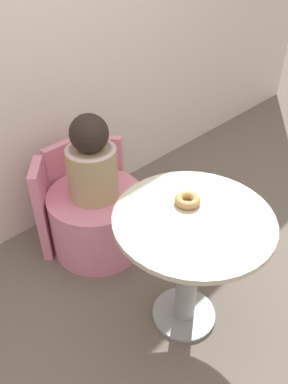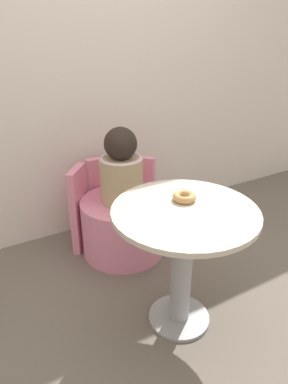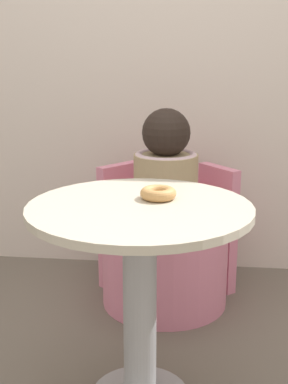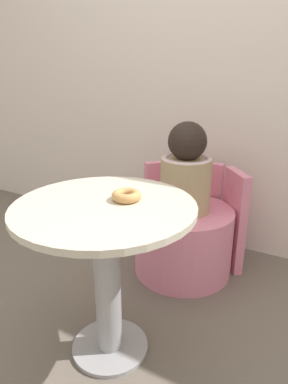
{
  "view_description": "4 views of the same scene",
  "coord_description": "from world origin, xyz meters",
  "px_view_note": "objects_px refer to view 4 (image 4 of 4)",
  "views": [
    {
      "loc": [
        -0.98,
        -0.73,
        1.66
      ],
      "look_at": [
        0.04,
        0.3,
        0.58
      ],
      "focal_mm": 35.0,
      "sensor_mm": 36.0,
      "label": 1
    },
    {
      "loc": [
        -0.84,
        -1.13,
        1.4
      ],
      "look_at": [
        -0.0,
        0.35,
        0.58
      ],
      "focal_mm": 32.0,
      "sensor_mm": 36.0,
      "label": 2
    },
    {
      "loc": [
        0.17,
        -1.55,
        1.11
      ],
      "look_at": [
        -0.03,
        0.27,
        0.62
      ],
      "focal_mm": 50.0,
      "sensor_mm": 36.0,
      "label": 3
    },
    {
      "loc": [
        0.68,
        -0.97,
        1.12
      ],
      "look_at": [
        -0.03,
        0.28,
        0.6
      ],
      "focal_mm": 32.0,
      "sensor_mm": 36.0,
      "label": 4
    }
  ],
  "objects_px": {
    "round_table": "(106,248)",
    "child_figure": "(186,172)",
    "tub_chair": "(183,240)",
    "donut": "(126,196)"
  },
  "relations": [
    {
      "from": "tub_chair",
      "to": "donut",
      "type": "relative_size",
      "value": 4.94
    },
    {
      "from": "round_table",
      "to": "child_figure",
      "type": "relative_size",
      "value": 1.39
    },
    {
      "from": "round_table",
      "to": "child_figure",
      "type": "xyz_separation_m",
      "value": [
        0.03,
        0.71,
        0.12
      ]
    },
    {
      "from": "round_table",
      "to": "tub_chair",
      "type": "xyz_separation_m",
      "value": [
        0.03,
        0.71,
        -0.29
      ]
    },
    {
      "from": "tub_chair",
      "to": "child_figure",
      "type": "bearing_deg",
      "value": 82.87
    },
    {
      "from": "round_table",
      "to": "tub_chair",
      "type": "height_order",
      "value": "round_table"
    },
    {
      "from": "tub_chair",
      "to": "donut",
      "type": "height_order",
      "value": "donut"
    },
    {
      "from": "tub_chair",
      "to": "donut",
      "type": "xyz_separation_m",
      "value": [
        0.02,
        -0.63,
        0.49
      ]
    },
    {
      "from": "tub_chair",
      "to": "child_figure",
      "type": "height_order",
      "value": "child_figure"
    },
    {
      "from": "tub_chair",
      "to": "round_table",
      "type": "bearing_deg",
      "value": -92.1
    }
  ]
}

